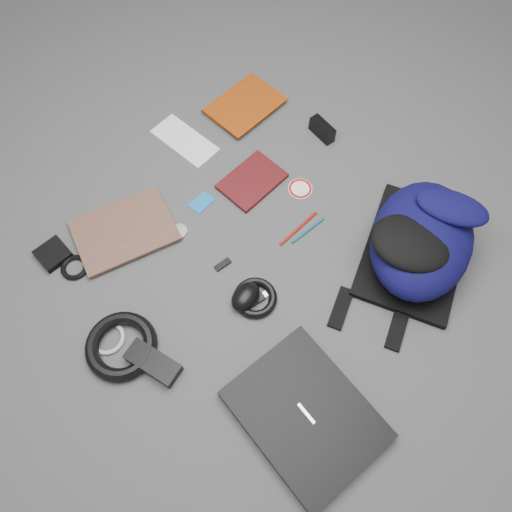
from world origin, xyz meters
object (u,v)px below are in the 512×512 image
Objects in this scene: backpack at (422,239)px; laptop at (306,415)px; dvd_case at (252,181)px; comic_book at (113,204)px; textbook_red at (226,92)px; compact_camera at (322,130)px; pouch at (53,254)px; power_brick at (153,363)px; mouse at (246,297)px.

laptop is (0.00, -0.57, -0.07)m from backpack.
comic_book is at bearing -124.32° from dvd_case.
laptop is at bearing -33.97° from textbook_red.
laptop is at bearing -43.54° from compact_camera.
compact_camera is at bearing 65.87° from pouch.
pouch reaches higher than dvd_case.
textbook_red is 0.57m from comic_book.
dvd_case is 1.33× the size of power_brick.
textbook_red is at bearing 111.46° from power_brick.
compact_camera is 0.64× the size of power_brick.
pouch is (-0.84, -0.64, -0.08)m from backpack.
backpack is at bearing 15.66° from dvd_case.
power_brick is at bearing -8.17° from pouch.
backpack is 0.92m from comic_book.
textbook_red is 0.78m from mouse.
pouch is at bearing -161.26° from laptop.
backpack is at bearing 37.04° from pouch.
power_brick is at bearing -147.39° from laptop.
mouse is at bearing -141.58° from backpack.
comic_book is (-0.82, -0.41, -0.08)m from backpack.
textbook_red is 1.65× the size of power_brick.
backpack is 0.52m from mouse.
textbook_red reaches higher than pouch.
comic_book is (0.01, -0.57, -0.00)m from textbook_red.
comic_book is 1.48× the size of dvd_case.
mouse is (0.16, -0.62, -0.00)m from compact_camera.
backpack is 1.78× the size of textbook_red.
textbook_red is 0.80m from pouch.
textbook_red is at bearing 147.54° from dvd_case.
textbook_red reaches higher than comic_book.
power_brick is at bearing -107.94° from mouse.
backpack is 0.81m from power_brick.
mouse reaches higher than dvd_case.
power_brick is (-0.39, -0.13, 0.00)m from laptop.
comic_book is 3.05× the size of compact_camera.
backpack is 1.49× the size of comic_book.
comic_book is 0.52m from mouse.
backpack is at bearing 104.82° from laptop.
pouch is at bearing -68.28° from comic_book.
mouse reaches higher than laptop.
backpack is 0.51m from compact_camera.
backpack is 2.93× the size of power_brick.
textbook_red is at bearing 88.98° from pouch.
laptop is at bearing 15.38° from comic_book.
textbook_red reaches higher than dvd_case.
textbook_red is at bearing 117.21° from comic_book.
backpack reaches higher than compact_camera.
backpack is at bearing 55.55° from power_brick.
compact_camera is 0.93m from pouch.
laptop is at bearing 12.83° from power_brick.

